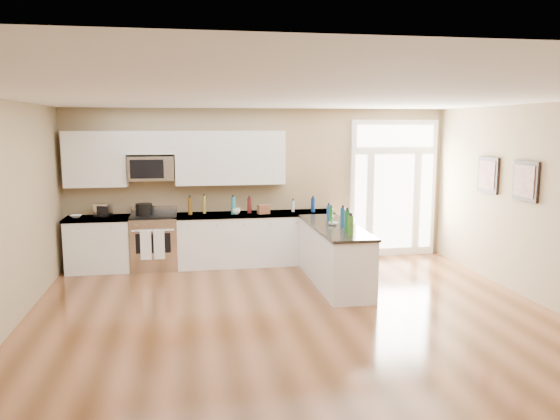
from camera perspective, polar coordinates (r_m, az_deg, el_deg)
name	(u,v)px	position (r m, az deg, el deg)	size (l,w,h in m)	color
ground	(308,341)	(6.55, 2.93, -13.53)	(8.00, 8.00, 0.00)	#593319
room_shell	(309,196)	(6.11, 3.06, 1.48)	(8.00, 8.00, 8.00)	#998561
back_cabinet_left	(99,246)	(9.93, -18.39, -3.57)	(1.10, 0.66, 0.94)	white
back_cabinet_right	(255,240)	(9.89, -2.62, -3.19)	(2.85, 0.66, 0.94)	white
peninsula_cabinet	(334,257)	(8.70, 5.68, -4.89)	(0.69, 2.32, 0.94)	white
upper_cabinet_left	(95,159)	(9.88, -18.74, 5.06)	(1.04, 0.33, 0.95)	white
upper_cabinet_right	(230,158)	(9.79, -5.21, 5.46)	(1.94, 0.33, 0.95)	white
upper_cabinet_short	(150,143)	(9.77, -13.39, 6.87)	(0.82, 0.33, 0.40)	white
microwave	(151,168)	(9.75, -13.31, 4.28)	(0.78, 0.41, 0.42)	silver
entry_door	(393,188)	(10.67, 11.75, 2.23)	(1.70, 0.10, 2.60)	white
wall_art_near	(488,175)	(9.46, 20.91, 3.44)	(0.05, 0.58, 0.58)	black
wall_art_far	(526,181)	(8.62, 24.27, 2.78)	(0.05, 0.58, 0.58)	black
kitchen_range	(154,242)	(9.82, -12.99, -3.24)	(0.80, 0.70, 1.08)	silver
stockpot	(144,209)	(9.76, -14.03, 0.11)	(0.28, 0.28, 0.22)	black
toaster_oven	(103,210)	(9.89, -17.99, 0.00)	(0.26, 0.20, 0.22)	silver
cardboard_box	(264,209)	(9.69, -1.73, 0.09)	(0.20, 0.14, 0.16)	brown
bowl_left	(76,216)	(9.91, -20.54, -0.62)	(0.19, 0.19, 0.05)	white
bowl_peninsula	(333,224)	(8.62, 5.59, -1.43)	(0.15, 0.15, 0.05)	white
cup_counter	(236,211)	(9.65, -4.60, -0.13)	(0.14, 0.14, 0.11)	white
counter_bottles	(289,212)	(8.98, 0.94, -0.20)	(2.37, 2.46, 0.32)	#19591E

